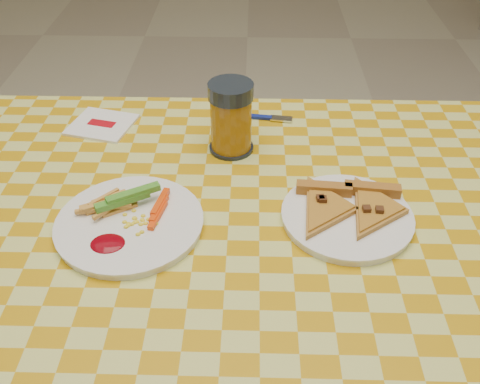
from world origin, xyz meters
name	(u,v)px	position (x,y,z in m)	size (l,w,h in m)	color
table	(229,257)	(0.00, 0.00, 0.68)	(1.28, 0.88, 0.76)	silver
plate_left	(130,224)	(-0.16, -0.01, 0.76)	(0.24, 0.24, 0.01)	white
plate_right	(347,218)	(0.20, 0.02, 0.76)	(0.22, 0.22, 0.01)	white
fries_veggies	(125,211)	(-0.17, 0.01, 0.78)	(0.17, 0.15, 0.04)	#E8AC4A
pizza_slices	(349,206)	(0.20, 0.03, 0.78)	(0.22, 0.20, 0.02)	#AF7D35
drink_glass	(231,118)	(0.00, 0.23, 0.83)	(0.09, 0.09, 0.14)	black
napkin	(102,125)	(-0.28, 0.31, 0.76)	(0.15, 0.14, 0.01)	white
fork	(259,117)	(0.05, 0.35, 0.76)	(0.15, 0.04, 0.01)	navy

